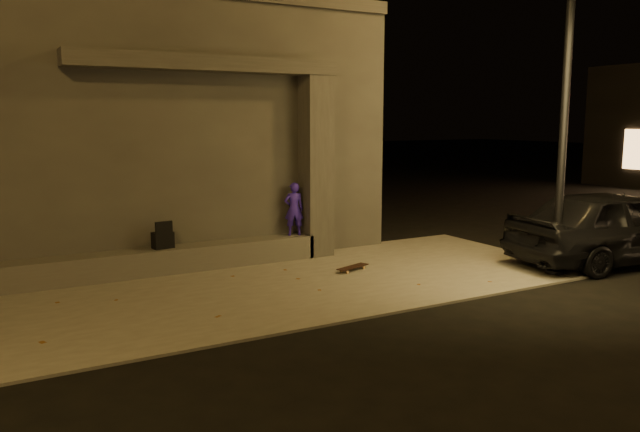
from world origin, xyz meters
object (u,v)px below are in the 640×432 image
column (316,167)px  street_lamp_0 (568,52)px  car_a (614,226)px  skateboard (353,267)px  backpack (163,239)px  skateboarder (294,209)px

column → street_lamp_0: bearing=-48.8°
column → car_a: bearing=-35.8°
street_lamp_0 → skateboard: bearing=148.4°
backpack → column: bearing=-7.9°
car_a → street_lamp_0: bearing=99.4°
skateboard → street_lamp_0: size_ratio=0.11×
skateboard → street_lamp_0: (3.12, -1.92, 3.82)m
skateboard → skateboarder: bearing=86.1°
skateboard → column: bearing=68.0°
column → skateboarder: bearing=180.0°
skateboarder → car_a: bearing=163.2°
column → backpack: column is taller
skateboarder → street_lamp_0: 5.75m
column → car_a: column is taller
skateboard → car_a: bearing=-40.0°
backpack → skateboard: bearing=-34.8°
backpack → skateboard: backpack is taller
skateboard → street_lamp_0: 5.30m
skateboarder → skateboard: size_ratio=1.44×
skateboarder → skateboard: bearing=121.4°
backpack → street_lamp_0: street_lamp_0 is taller
skateboarder → skateboard: skateboarder is taller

